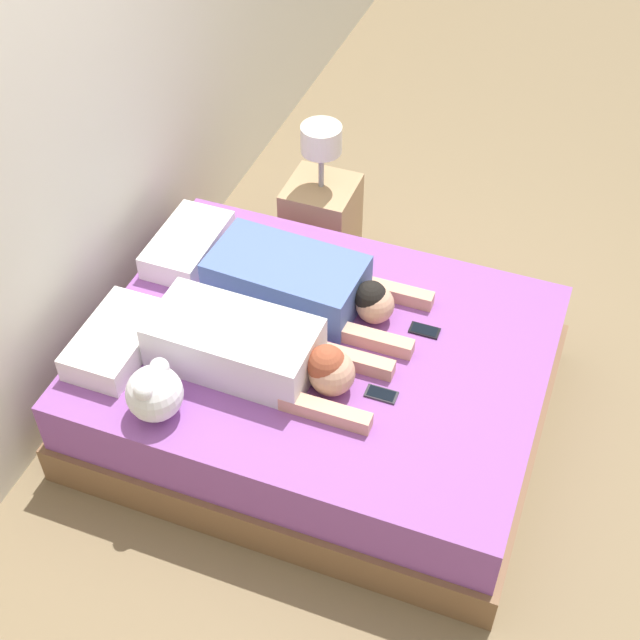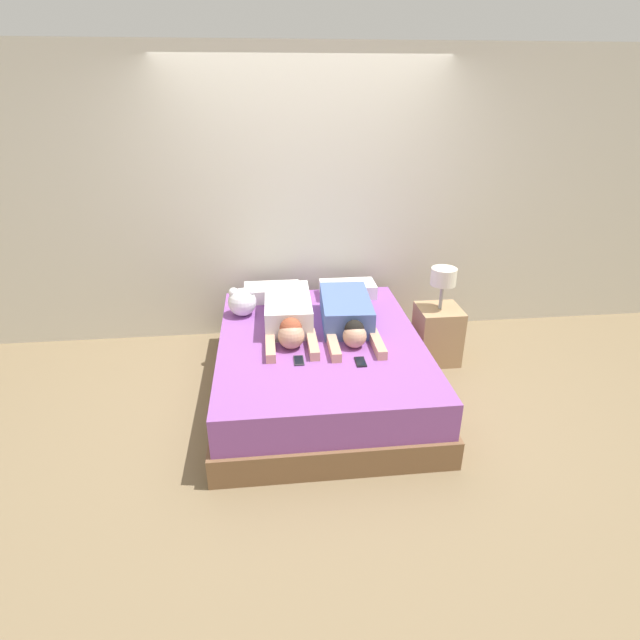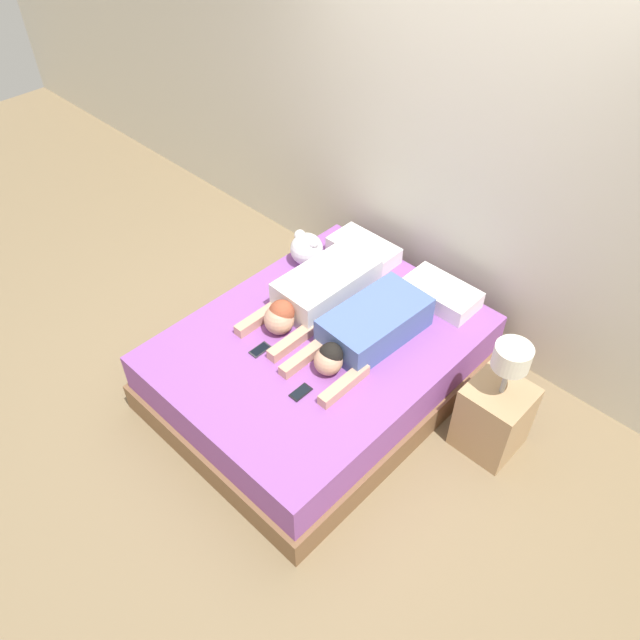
# 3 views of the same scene
# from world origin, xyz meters

# --- Properties ---
(ground_plane) EXTENTS (12.00, 12.00, 0.00)m
(ground_plane) POSITION_xyz_m (0.00, 0.00, 0.00)
(ground_plane) COLOR #7F6B4C
(wall_back) EXTENTS (12.00, 0.06, 2.60)m
(wall_back) POSITION_xyz_m (0.00, 1.18, 1.30)
(wall_back) COLOR beige
(wall_back) RESTS_ON ground_plane
(bed) EXTENTS (1.61, 2.06, 0.49)m
(bed) POSITION_xyz_m (0.00, 0.00, 0.24)
(bed) COLOR brown
(bed) RESTS_ON ground_plane
(pillow_head_left) EXTENTS (0.50, 0.29, 0.12)m
(pillow_head_left) POSITION_xyz_m (-0.35, 0.83, 0.55)
(pillow_head_left) COLOR white
(pillow_head_left) RESTS_ON bed
(pillow_head_right) EXTENTS (0.50, 0.29, 0.12)m
(pillow_head_right) POSITION_xyz_m (0.35, 0.83, 0.55)
(pillow_head_right) COLOR white
(pillow_head_right) RESTS_ON bed
(person_left) EXTENTS (0.38, 1.04, 0.23)m
(person_left) POSITION_xyz_m (-0.23, 0.21, 0.60)
(person_left) COLOR silver
(person_left) RESTS_ON bed
(person_right) EXTENTS (0.43, 1.03, 0.22)m
(person_right) POSITION_xyz_m (0.24, 0.18, 0.59)
(person_right) COLOR #4C66A5
(person_right) RESTS_ON bed
(cell_phone_left) EXTENTS (0.07, 0.14, 0.01)m
(cell_phone_left) POSITION_xyz_m (-0.19, -0.35, 0.49)
(cell_phone_left) COLOR #2D2D33
(cell_phone_left) RESTS_ON bed
(cell_phone_right) EXTENTS (0.07, 0.14, 0.01)m
(cell_phone_right) POSITION_xyz_m (0.24, -0.42, 0.49)
(cell_phone_right) COLOR black
(cell_phone_right) RESTS_ON bed
(plush_toy) EXTENTS (0.24, 0.24, 0.25)m
(plush_toy) POSITION_xyz_m (-0.61, 0.49, 0.61)
(plush_toy) COLOR white
(plush_toy) RESTS_ON bed
(nightstand) EXTENTS (0.37, 0.37, 0.87)m
(nightstand) POSITION_xyz_m (1.10, 0.41, 0.30)
(nightstand) COLOR tan
(nightstand) RESTS_ON ground_plane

